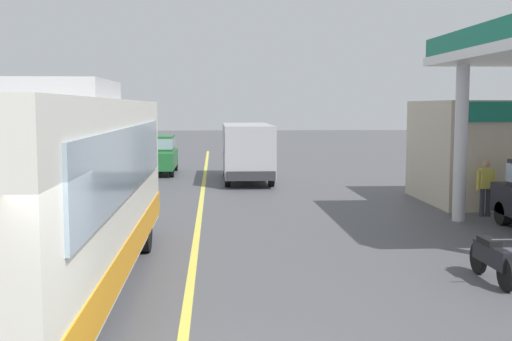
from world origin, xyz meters
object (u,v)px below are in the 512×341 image
(motorcycle_parked_forecourt, at_px, (492,258))
(car_trailing_behind_bus, at_px, (158,153))
(minibus_opposing_lane, at_px, (247,147))
(coach_bus_main, at_px, (54,196))
(pedestrian_by_shop, at_px, (486,185))

(motorcycle_parked_forecourt, bearing_deg, car_trailing_behind_bus, 111.74)
(minibus_opposing_lane, bearing_deg, motorcycle_parked_forecourt, -77.29)
(coach_bus_main, bearing_deg, motorcycle_parked_forecourt, 3.36)
(coach_bus_main, distance_m, minibus_opposing_lane, 17.19)
(pedestrian_by_shop, relative_size, car_trailing_behind_bus, 0.40)
(motorcycle_parked_forecourt, distance_m, car_trailing_behind_bus, 20.98)
(minibus_opposing_lane, bearing_deg, pedestrian_by_shop, -55.25)
(minibus_opposing_lane, relative_size, car_trailing_behind_bus, 1.46)
(minibus_opposing_lane, bearing_deg, coach_bus_main, -103.73)
(coach_bus_main, xyz_separation_m, motorcycle_parked_forecourt, (7.75, 0.45, -1.28))
(coach_bus_main, height_order, motorcycle_parked_forecourt, coach_bus_main)
(coach_bus_main, height_order, pedestrian_by_shop, coach_bus_main)
(coach_bus_main, xyz_separation_m, minibus_opposing_lane, (4.08, 16.70, -0.25))
(minibus_opposing_lane, xyz_separation_m, motorcycle_parked_forecourt, (3.67, -16.25, -1.03))
(car_trailing_behind_bus, bearing_deg, minibus_opposing_lane, -38.23)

